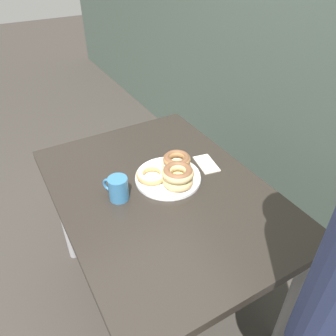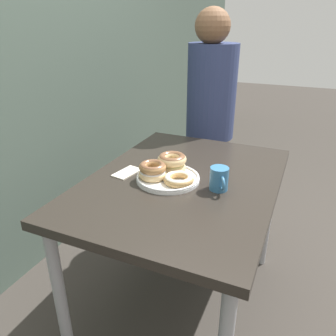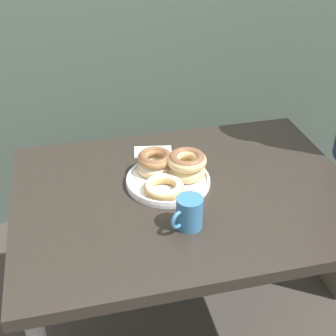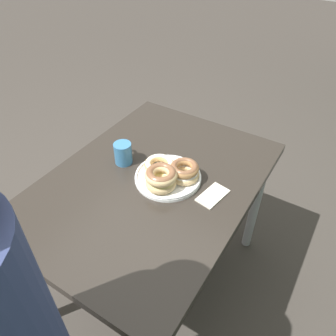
{
  "view_description": "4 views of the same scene",
  "coord_description": "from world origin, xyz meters",
  "px_view_note": "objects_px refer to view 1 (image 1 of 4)",
  "views": [
    {
      "loc": [
        0.9,
        -0.32,
        1.61
      ],
      "look_at": [
        -0.05,
        0.23,
        0.8
      ],
      "focal_mm": 35.0,
      "sensor_mm": 36.0,
      "label": 1
    },
    {
      "loc": [
        -1.24,
        -0.3,
        1.38
      ],
      "look_at": [
        -0.05,
        0.23,
        0.8
      ],
      "focal_mm": 35.0,
      "sensor_mm": 36.0,
      "label": 2
    },
    {
      "loc": [
        -0.34,
        -1.01,
        1.62
      ],
      "look_at": [
        -0.05,
        0.23,
        0.8
      ],
      "focal_mm": 50.0,
      "sensor_mm": 36.0,
      "label": 3
    },
    {
      "loc": [
        0.82,
        0.77,
        1.66
      ],
      "look_at": [
        -0.05,
        0.23,
        0.8
      ],
      "focal_mm": 35.0,
      "sensor_mm": 36.0,
      "label": 4
    }
  ],
  "objects_px": {
    "donut_plate": "(171,172)",
    "dining_table": "(162,204)",
    "coffee_mug": "(118,188)",
    "napkin": "(206,164)"
  },
  "relations": [
    {
      "from": "donut_plate",
      "to": "dining_table",
      "type": "bearing_deg",
      "value": -61.49
    },
    {
      "from": "dining_table",
      "to": "coffee_mug",
      "type": "distance_m",
      "value": 0.22
    },
    {
      "from": "coffee_mug",
      "to": "donut_plate",
      "type": "bearing_deg",
      "value": 89.09
    },
    {
      "from": "dining_table",
      "to": "napkin",
      "type": "height_order",
      "value": "napkin"
    },
    {
      "from": "donut_plate",
      "to": "coffee_mug",
      "type": "height_order",
      "value": "coffee_mug"
    },
    {
      "from": "napkin",
      "to": "dining_table",
      "type": "bearing_deg",
      "value": -78.36
    },
    {
      "from": "donut_plate",
      "to": "napkin",
      "type": "relative_size",
      "value": 2.03
    },
    {
      "from": "coffee_mug",
      "to": "napkin",
      "type": "distance_m",
      "value": 0.44
    },
    {
      "from": "donut_plate",
      "to": "coffee_mug",
      "type": "xyz_separation_m",
      "value": [
        -0.0,
        -0.24,
        0.01
      ]
    },
    {
      "from": "coffee_mug",
      "to": "napkin",
      "type": "relative_size",
      "value": 0.71
    }
  ]
}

